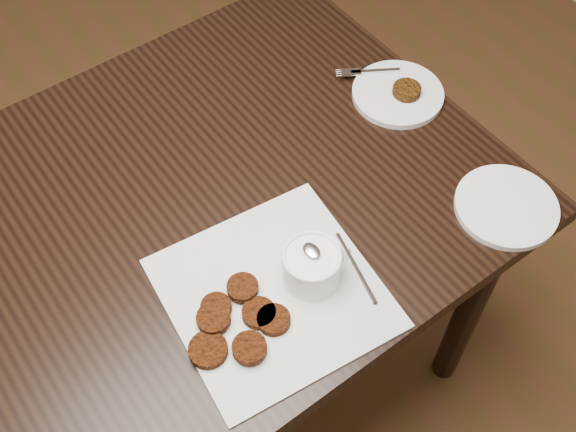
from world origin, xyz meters
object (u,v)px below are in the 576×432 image
Objects in this scene: sauce_ramekin at (312,255)px; plate_empty at (506,207)px; plate_with_patty at (398,91)px; table at (171,328)px; napkin at (273,293)px.

sauce_ramekin reaches higher than plate_empty.
plate_empty is (-0.03, -0.33, -0.01)m from plate_with_patty.
sauce_ramekin is 0.38m from plate_empty.
sauce_ramekin is 0.46m from plate_with_patty.
table is at bearing 147.88° from plate_empty.
napkin is at bearing 166.07° from plate_empty.
napkin is 1.81× the size of plate_with_patty.
plate_empty is at bearing -32.12° from table.
plate_empty is at bearing -14.43° from sauce_ramekin.
plate_empty is (0.55, -0.34, 0.38)m from table.
napkin is (0.11, -0.23, 0.38)m from table.
plate_with_patty is at bearing 30.12° from sauce_ramekin.
plate_with_patty is (0.40, 0.23, -0.06)m from sauce_ramekin.
napkin is 0.10m from sauce_ramekin.
plate_with_patty is at bearing -1.75° from table.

